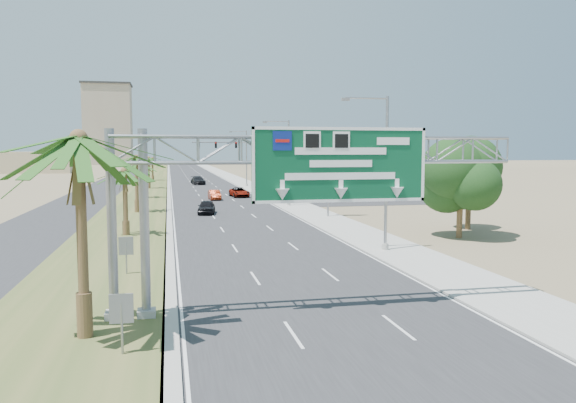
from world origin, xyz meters
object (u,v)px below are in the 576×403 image
at_px(palm_near, 79,140).
at_px(pole_sign_blue, 292,162).
at_px(signal_mast, 246,161).
at_px(pole_sign_red_near, 328,149).
at_px(car_far, 198,181).
at_px(sign_gantry, 300,163).
at_px(store_building, 365,181).
at_px(car_left_lane, 206,207).
at_px(pole_sign_red_far, 265,157).
at_px(car_right_lane, 239,192).
at_px(car_mid_lane, 214,195).

xyz_separation_m(palm_near, pole_sign_blue, (18.68, 50.97, -1.95)).
bearing_deg(signal_mast, pole_sign_red_near, -83.04).
bearing_deg(palm_near, pole_sign_red_near, 60.83).
distance_m(car_far, pole_sign_blue, 37.91).
relative_size(sign_gantry, car_far, 3.17).
xyz_separation_m(store_building, car_left_lane, (-24.49, -20.22, -1.30)).
relative_size(sign_gantry, store_building, 0.93).
relative_size(car_left_lane, car_far, 0.78).
xyz_separation_m(sign_gantry, signal_mast, (6.23, 62.05, -1.21)).
height_order(pole_sign_blue, pole_sign_red_far, pole_sign_red_far).
xyz_separation_m(sign_gantry, car_right_lane, (4.44, 55.69, -5.40)).
height_order(car_mid_lane, car_right_lane, car_right_lane).
xyz_separation_m(palm_near, car_right_lane, (12.57, 57.62, -6.27)).
bearing_deg(store_building, pole_sign_blue, -150.67).
relative_size(sign_gantry, car_right_lane, 3.52).
height_order(car_left_lane, pole_sign_red_far, pole_sign_red_far).
xyz_separation_m(car_mid_lane, car_right_lane, (3.75, 3.66, 0.02)).
distance_m(car_far, pole_sign_red_far, 21.28).
xyz_separation_m(palm_near, store_building, (31.20, 58.00, -4.93)).
distance_m(store_building, pole_sign_red_near, 28.91).
xyz_separation_m(sign_gantry, store_building, (23.06, 56.07, -4.06)).
bearing_deg(car_right_lane, pole_sign_red_near, -82.64).
bearing_deg(signal_mast, car_left_lane, -106.31).
relative_size(car_mid_lane, car_far, 0.73).
relative_size(car_right_lane, pole_sign_blue, 0.69).
height_order(car_right_lane, pole_sign_red_near, pole_sign_red_near).
bearing_deg(store_building, pole_sign_red_near, -117.11).
distance_m(store_building, car_mid_lane, 22.78).
xyz_separation_m(car_right_lane, car_far, (-4.16, 29.59, 0.10)).
xyz_separation_m(palm_near, car_left_lane, (6.71, 37.78, -6.23)).
distance_m(car_right_lane, pole_sign_red_near, 26.34).
relative_size(palm_near, signal_mast, 0.81).
bearing_deg(car_left_lane, pole_sign_red_far, 77.23).
bearing_deg(sign_gantry, pole_sign_red_far, 81.46).
height_order(store_building, pole_sign_blue, pole_sign_blue).
relative_size(store_building, pole_sign_blue, 2.61).
xyz_separation_m(car_left_lane, car_mid_lane, (2.12, 16.18, -0.06)).
distance_m(palm_near, signal_mast, 65.60).
distance_m(store_building, pole_sign_red_far, 17.34).
bearing_deg(car_left_lane, pole_sign_red_near, -16.74).
bearing_deg(pole_sign_red_near, signal_mast, 96.96).
relative_size(car_left_lane, pole_sign_red_far, 0.59).
bearing_deg(pole_sign_red_near, pole_sign_blue, 88.50).
bearing_deg(sign_gantry, car_left_lane, 92.28).
xyz_separation_m(signal_mast, pole_sign_blue, (4.31, -13.01, 0.13)).
height_order(car_left_lane, pole_sign_red_near, pole_sign_red_near).
height_order(car_mid_lane, pole_sign_red_near, pole_sign_red_near).
xyz_separation_m(sign_gantry, palm_near, (-8.14, -1.93, 0.87)).
bearing_deg(car_mid_lane, pole_sign_red_near, -69.39).
height_order(store_building, pole_sign_red_far, pole_sign_red_far).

